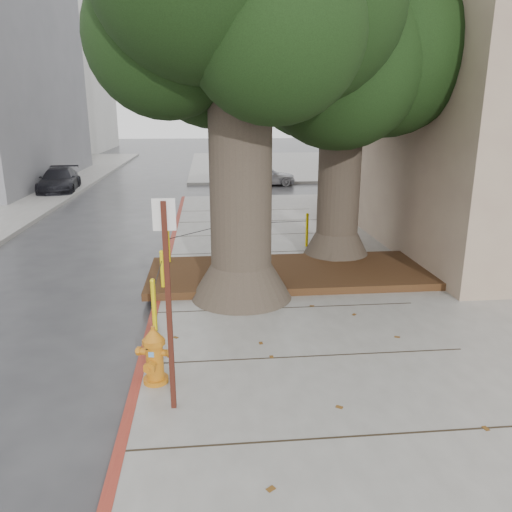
{
  "coord_description": "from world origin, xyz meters",
  "views": [
    {
      "loc": [
        -0.95,
        -6.84,
        3.77
      ],
      "look_at": [
        -0.04,
        2.36,
        1.1
      ],
      "focal_mm": 35.0,
      "sensor_mm": 36.0,
      "label": 1
    }
  ],
  "objects_px": {
    "car_red": "(424,174)",
    "car_dark": "(59,181)",
    "signpost": "(168,295)",
    "fire_hydrant": "(154,355)",
    "car_silver": "(264,175)"
  },
  "relations": [
    {
      "from": "car_silver",
      "to": "signpost",
      "type": "bearing_deg",
      "value": 164.45
    },
    {
      "from": "car_red",
      "to": "car_dark",
      "type": "height_order",
      "value": "car_red"
    },
    {
      "from": "car_red",
      "to": "car_dark",
      "type": "bearing_deg",
      "value": 85.06
    },
    {
      "from": "fire_hydrant",
      "to": "car_dark",
      "type": "height_order",
      "value": "car_dark"
    },
    {
      "from": "fire_hydrant",
      "to": "car_dark",
      "type": "distance_m",
      "value": 19.75
    },
    {
      "from": "signpost",
      "to": "fire_hydrant",
      "type": "bearing_deg",
      "value": 114.98
    },
    {
      "from": "fire_hydrant",
      "to": "signpost",
      "type": "height_order",
      "value": "signpost"
    },
    {
      "from": "fire_hydrant",
      "to": "signpost",
      "type": "distance_m",
      "value": 1.32
    },
    {
      "from": "fire_hydrant",
      "to": "car_silver",
      "type": "relative_size",
      "value": 0.26
    },
    {
      "from": "fire_hydrant",
      "to": "car_red",
      "type": "bearing_deg",
      "value": 71.41
    },
    {
      "from": "car_silver",
      "to": "car_dark",
      "type": "xyz_separation_m",
      "value": [
        -10.16,
        -1.43,
        0.03
      ]
    },
    {
      "from": "signpost",
      "to": "car_red",
      "type": "height_order",
      "value": "signpost"
    },
    {
      "from": "fire_hydrant",
      "to": "signpost",
      "type": "bearing_deg",
      "value": -52.15
    },
    {
      "from": "signpost",
      "to": "car_red",
      "type": "distance_m",
      "value": 23.21
    },
    {
      "from": "car_red",
      "to": "car_silver",
      "type": "bearing_deg",
      "value": 77.25
    }
  ]
}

